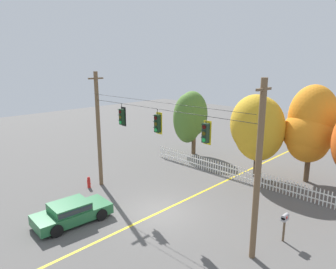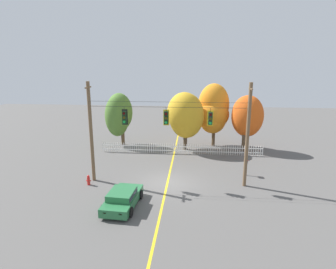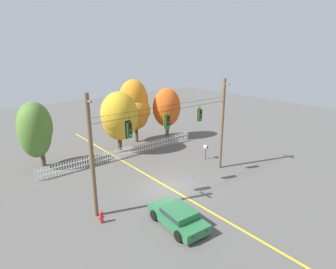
{
  "view_description": "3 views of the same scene",
  "coord_description": "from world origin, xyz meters",
  "views": [
    {
      "loc": [
        11.6,
        -11.1,
        8.38
      ],
      "look_at": [
        0.61,
        0.08,
        4.68
      ],
      "focal_mm": 32.68,
      "sensor_mm": 36.0,
      "label": 1
    },
    {
      "loc": [
        1.94,
        -20.97,
        9.25
      ],
      "look_at": [
        0.06,
        -0.19,
        3.96
      ],
      "focal_mm": 30.98,
      "sensor_mm": 36.0,
      "label": 2
    },
    {
      "loc": [
        -12.34,
        -15.01,
        10.25
      ],
      "look_at": [
        -0.12,
        -0.11,
        4.27
      ],
      "focal_mm": 30.32,
      "sensor_mm": 36.0,
      "label": 3
    }
  ],
  "objects": [
    {
      "name": "lane_centerline_stripe",
      "position": [
        0.0,
        0.0,
        0.0
      ],
      "size": [
        0.16,
        36.0,
        0.01
      ],
      "primitive_type": "cube",
      "color": "gold",
      "rests_on": "ground"
    },
    {
      "name": "autumn_oak_far_east",
      "position": [
        4.05,
        10.79,
        3.87
      ],
      "size": [
        3.59,
        3.25,
        6.93
      ],
      "color": "brown",
      "rests_on": "ground"
    },
    {
      "name": "roadside_mailbox",
      "position": [
        6.34,
        2.16,
        1.15
      ],
      "size": [
        0.25,
        0.44,
        1.41
      ],
      "color": "brown",
      "rests_on": "ground"
    },
    {
      "name": "traffic_signal_westbound_side",
      "position": [
        -0.1,
        0.01,
        5.19
      ],
      "size": [
        0.43,
        0.38,
        1.39
      ],
      "color": "black"
    },
    {
      "name": "white_picket_fence",
      "position": [
        0.7,
        7.41,
        0.53
      ],
      "size": [
        16.44,
        0.06,
        1.05
      ],
      "color": "white",
      "rests_on": "ground"
    },
    {
      "name": "parked_car",
      "position": [
        -2.57,
        -4.05,
        0.6
      ],
      "size": [
        2.16,
        4.12,
        1.15
      ],
      "color": "#286B3D",
      "rests_on": "ground"
    },
    {
      "name": "ground",
      "position": [
        0.0,
        0.0,
        0.0
      ],
      "size": [
        80.0,
        80.0,
        0.0
      ],
      "primitive_type": "plane",
      "color": "#565451"
    },
    {
      "name": "traffic_signal_southbound_primary",
      "position": [
        -3.24,
        0.01,
        5.17
      ],
      "size": [
        0.43,
        0.38,
        1.4
      ],
      "color": "black"
    },
    {
      "name": "signal_support_span",
      "position": [
        0.0,
        -0.0,
        4.0
      ],
      "size": [
        12.06,
        1.1,
        7.82
      ],
      "color": "brown",
      "rests_on": "ground"
    },
    {
      "name": "autumn_maple_mid",
      "position": [
        1.07,
        8.8,
        3.86
      ],
      "size": [
        3.83,
        3.72,
        6.2
      ],
      "color": "#473828",
      "rests_on": "ground"
    },
    {
      "name": "traffic_signal_northbound_secondary",
      "position": [
        3.15,
        0.01,
        5.19
      ],
      "size": [
        0.43,
        0.38,
        1.37
      ],
      "color": "black"
    },
    {
      "name": "fire_hydrant",
      "position": [
        -6.01,
        -0.92,
        0.39
      ],
      "size": [
        0.38,
        0.22,
        0.79
      ],
      "color": "red",
      "rests_on": "ground"
    },
    {
      "name": "autumn_maple_far_west",
      "position": [
        7.5,
        9.44,
        3.78
      ],
      "size": [
        3.32,
        2.85,
        5.87
      ],
      "color": "brown",
      "rests_on": "ground"
    },
    {
      "name": "autumn_maple_near_fence",
      "position": [
        -6.42,
        10.12,
        3.55
      ],
      "size": [
        2.97,
        3.12,
        5.86
      ],
      "color": "brown",
      "rests_on": "ground"
    }
  ]
}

